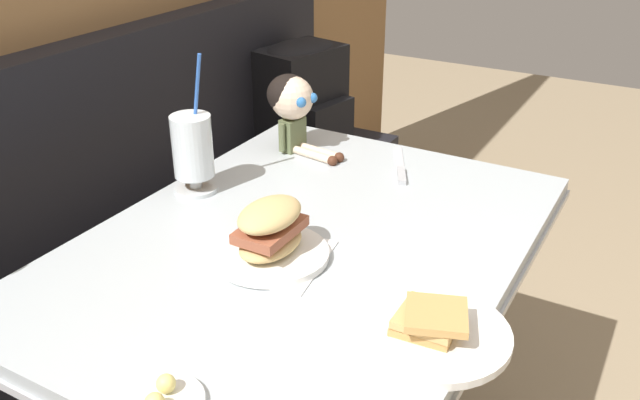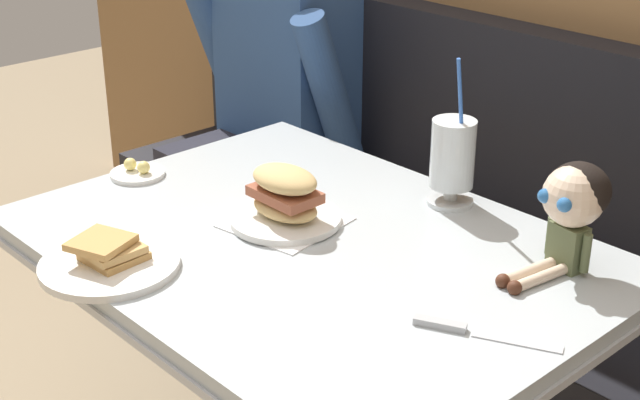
{
  "view_description": "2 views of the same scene",
  "coord_description": "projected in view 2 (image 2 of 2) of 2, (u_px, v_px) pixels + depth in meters",
  "views": [
    {
      "loc": [
        -1.01,
        -0.43,
        1.42
      ],
      "look_at": [
        0.06,
        0.18,
        0.8
      ],
      "focal_mm": 38.24,
      "sensor_mm": 36.0,
      "label": 1
    },
    {
      "loc": [
        1.15,
        -0.86,
        1.53
      ],
      "look_at": [
        0.02,
        0.18,
        0.83
      ],
      "focal_mm": 51.91,
      "sensor_mm": 36.0,
      "label": 2
    }
  ],
  "objects": [
    {
      "name": "booth_bench",
      "position": [
        499.0,
        312.0,
        2.3
      ],
      "size": [
        2.6,
        0.48,
        1.0
      ],
      "color": "black",
      "rests_on": "ground"
    },
    {
      "name": "diner_table",
      "position": [
        312.0,
        330.0,
        1.82
      ],
      "size": [
        1.11,
        0.81,
        0.74
      ],
      "color": "#B2BCC1",
      "rests_on": "ground"
    },
    {
      "name": "toast_plate",
      "position": [
        109.0,
        260.0,
        1.64
      ],
      "size": [
        0.25,
        0.25,
        0.06
      ],
      "color": "white",
      "rests_on": "diner_table"
    },
    {
      "name": "milkshake_glass",
      "position": [
        452.0,
        158.0,
        1.86
      ],
      "size": [
        0.1,
        0.1,
        0.32
      ],
      "color": "silver",
      "rests_on": "diner_table"
    },
    {
      "name": "sandwich_plate",
      "position": [
        285.0,
        201.0,
        1.79
      ],
      "size": [
        0.23,
        0.23,
        0.12
      ],
      "color": "white",
      "rests_on": "diner_table"
    },
    {
      "name": "butter_saucer",
      "position": [
        137.0,
        172.0,
        2.03
      ],
      "size": [
        0.12,
        0.12,
        0.04
      ],
      "color": "white",
      "rests_on": "diner_table"
    },
    {
      "name": "butter_knife",
      "position": [
        461.0,
        329.0,
        1.45
      ],
      "size": [
        0.22,
        0.12,
        0.01
      ],
      "color": "silver",
      "rests_on": "diner_table"
    },
    {
      "name": "seated_doll",
      "position": [
        573.0,
        202.0,
        1.59
      ],
      "size": [
        0.13,
        0.23,
        0.2
      ],
      "color": "#5B6642",
      "rests_on": "diner_table"
    },
    {
      "name": "diner_patron",
      "position": [
        277.0,
        86.0,
        2.62
      ],
      "size": [
        0.55,
        0.48,
        0.81
      ],
      "color": "#2D4C7F",
      "rests_on": "booth_bench"
    }
  ]
}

